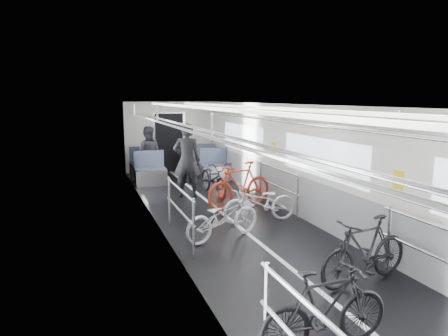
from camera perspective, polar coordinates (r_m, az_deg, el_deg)
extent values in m
cube|color=black|center=(7.55, 3.78, -9.62)|extent=(3.00, 14.00, 0.01)
cube|color=white|center=(7.11, 4.00, 8.89)|extent=(3.00, 14.00, 0.02)
cube|color=silver|center=(6.78, -7.80, -1.45)|extent=(0.02, 14.00, 2.40)
cube|color=silver|center=(7.95, 13.83, 0.04)|extent=(0.02, 14.00, 2.40)
cube|color=silver|center=(13.87, -7.85, 4.41)|extent=(3.00, 0.02, 2.40)
cube|color=white|center=(7.55, 3.78, -9.60)|extent=(0.08, 13.80, 0.01)
cube|color=gray|center=(6.98, -7.41, -7.48)|extent=(0.01, 13.90, 0.90)
cube|color=gray|center=(8.10, 13.43, -5.20)|extent=(0.01, 13.90, 0.90)
cube|color=white|center=(6.75, -7.59, 0.23)|extent=(0.01, 10.80, 0.75)
cube|color=white|center=(7.90, 13.71, 1.46)|extent=(0.01, 10.80, 0.75)
cube|color=white|center=(6.91, -0.22, 8.38)|extent=(0.14, 13.40, 0.05)
cube|color=white|center=(7.35, 7.96, 8.39)|extent=(0.14, 13.40, 0.05)
cube|color=black|center=(13.83, -7.77, 3.56)|extent=(0.95, 0.10, 2.00)
imported|color=black|center=(4.37, 14.30, -18.98)|extent=(1.48, 0.42, 0.89)
imported|color=silver|center=(7.25, -0.17, -7.04)|extent=(1.66, 0.97, 0.82)
imported|color=black|center=(5.91, 19.50, -11.02)|extent=(1.62, 0.66, 0.95)
imported|color=silver|center=(8.23, 5.23, -4.95)|extent=(1.60, 0.59, 0.83)
imported|color=#AC2A15|center=(9.25, 2.29, -2.47)|extent=(1.86, 0.97, 1.08)
imported|color=black|center=(10.40, -1.49, -1.48)|extent=(0.67, 1.78, 0.93)
imported|color=black|center=(10.22, -5.32, 1.08)|extent=(0.81, 0.66, 1.91)
imported|color=#313039|center=(12.54, -10.80, 2.07)|extent=(0.98, 0.87, 1.68)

